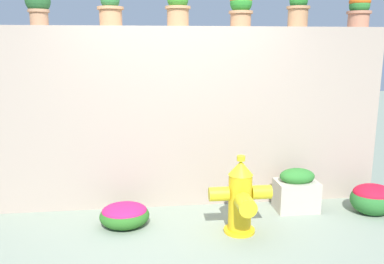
% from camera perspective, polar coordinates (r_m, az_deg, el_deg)
% --- Properties ---
extents(ground_plane, '(24.00, 24.00, 0.00)m').
position_cam_1_polar(ground_plane, '(4.15, -1.15, -14.61)').
color(ground_plane, gray).
extents(stone_wall, '(4.86, 0.34, 2.07)m').
position_cam_1_polar(stone_wall, '(4.75, -2.35, 2.06)').
color(stone_wall, tan).
rests_on(stone_wall, ground).
extents(potted_plant_1, '(0.28, 0.28, 0.39)m').
position_cam_1_polar(potted_plant_1, '(4.81, -20.95, 16.70)').
color(potted_plant_1, '#B07C58').
rests_on(potted_plant_1, stone_wall).
extents(potted_plant_2, '(0.29, 0.29, 0.37)m').
position_cam_1_polar(potted_plant_2, '(4.65, -11.47, 16.89)').
color(potted_plant_2, tan).
rests_on(potted_plant_2, stone_wall).
extents(potted_plant_3, '(0.29, 0.29, 0.41)m').
position_cam_1_polar(potted_plant_3, '(4.71, -2.02, 17.45)').
color(potted_plant_3, '#AC7950').
rests_on(potted_plant_3, stone_wall).
extents(potted_plant_4, '(0.27, 0.27, 0.39)m').
position_cam_1_polar(potted_plant_4, '(4.79, 6.94, 17.20)').
color(potted_plant_4, '#AD764E').
rests_on(potted_plant_4, stone_wall).
extents(potted_plant_5, '(0.27, 0.27, 0.40)m').
position_cam_1_polar(potted_plant_5, '(5.03, 14.79, 16.63)').
color(potted_plant_5, '#B27C52').
rests_on(potted_plant_5, stone_wall).
extents(potted_plant_6, '(0.29, 0.29, 0.37)m').
position_cam_1_polar(potted_plant_6, '(5.36, 22.56, 15.70)').
color(potted_plant_6, '#BF7859').
rests_on(potted_plant_6, stone_wall).
extents(fire_hydrant, '(0.63, 0.50, 0.81)m').
position_cam_1_polar(fire_hydrant, '(4.11, 6.89, -9.28)').
color(fire_hydrant, yellow).
rests_on(fire_hydrant, ground).
extents(flower_bush_left, '(0.52, 0.47, 0.25)m').
position_cam_1_polar(flower_bush_left, '(4.39, -9.52, -11.39)').
color(flower_bush_left, '#2B6821').
rests_on(flower_bush_left, ground).
extents(flower_bush_right, '(0.50, 0.45, 0.35)m').
position_cam_1_polar(flower_bush_right, '(5.06, 24.18, -8.46)').
color(flower_bush_right, '#2A6E2C').
rests_on(flower_bush_right, ground).
extents(planter_box, '(0.47, 0.33, 0.50)m').
position_cam_1_polar(planter_box, '(4.83, 14.53, -7.98)').
color(planter_box, '#BAAF9D').
rests_on(planter_box, ground).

